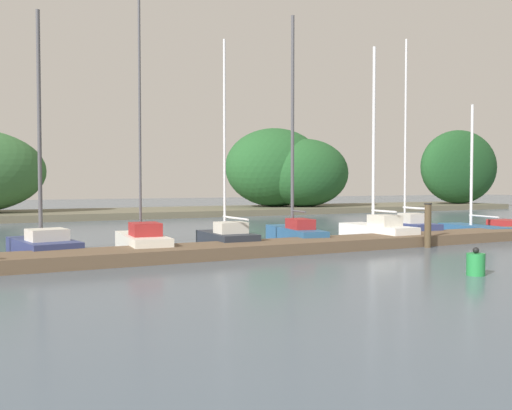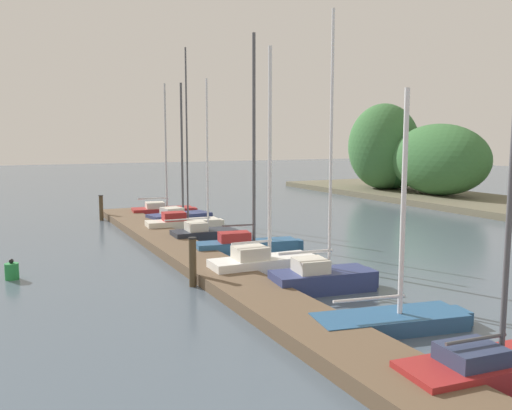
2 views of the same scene
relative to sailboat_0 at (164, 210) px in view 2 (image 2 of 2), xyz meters
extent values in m
cube|color=brown|center=(13.93, -2.23, -0.21)|extent=(31.78, 1.80, 0.35)
ellipsoid|color=#386B38|center=(0.83, 19.36, 2.49)|extent=(8.51, 4.32, 4.95)
ellipsoid|color=#1E4C23|center=(-4.42, 19.75, 2.16)|extent=(6.72, 4.57, 4.28)
ellipsoid|color=#386B38|center=(-4.45, 18.87, 3.32)|extent=(6.07, 5.00, 6.61)
cube|color=maroon|center=(-0.01, -0.09, -0.13)|extent=(1.75, 3.45, 0.50)
cube|color=maroon|center=(0.18, 1.38, -0.16)|extent=(0.83, 0.91, 0.43)
cube|color=beige|center=(-0.07, -0.50, 0.28)|extent=(1.12, 1.11, 0.33)
cylinder|color=#B7B7BC|center=(0.02, 0.16, 3.52)|extent=(0.10, 0.10, 6.80)
cylinder|color=#B7B7BC|center=(-0.08, -0.59, 0.66)|extent=(0.30, 1.66, 0.08)
cube|color=navy|center=(2.56, 0.03, -0.13)|extent=(1.80, 3.29, 0.50)
cube|color=navy|center=(2.34, 1.42, -0.16)|extent=(0.85, 0.89, 0.43)
cube|color=beige|center=(2.62, -0.36, 0.29)|extent=(1.14, 1.08, 0.33)
cylinder|color=#4C4C51|center=(2.52, 0.26, 3.43)|extent=(0.12, 0.12, 6.61)
cube|color=silver|center=(5.28, -0.66, -0.09)|extent=(1.32, 3.41, 0.59)
cube|color=silver|center=(5.39, 0.84, -0.12)|extent=(0.65, 0.88, 0.50)
cube|color=maroon|center=(5.25, -1.07, 0.40)|extent=(0.88, 1.06, 0.38)
cylinder|color=#4C4C51|center=(5.30, -0.41, 4.11)|extent=(0.08, 0.08, 7.80)
cube|color=#232833|center=(8.06, -0.67, -0.11)|extent=(1.31, 2.65, 0.54)
cube|color=#232833|center=(8.11, 0.51, -0.14)|extent=(0.69, 0.68, 0.46)
cube|color=beige|center=(8.05, -0.99, 0.34)|extent=(0.94, 0.82, 0.35)
cylinder|color=silver|center=(8.07, -0.47, 3.27)|extent=(0.08, 0.08, 6.21)
cylinder|color=silver|center=(8.04, -1.34, 0.66)|extent=(0.14, 1.94, 0.07)
cube|color=#285684|center=(11.01, -0.06, -0.11)|extent=(1.55, 3.89, 0.54)
cube|color=#285684|center=(11.29, 1.62, -0.14)|extent=(0.66, 1.02, 0.46)
cube|color=maroon|center=(10.93, -0.52, 0.34)|extent=(0.88, 1.24, 0.35)
cylinder|color=#4C4C51|center=(11.05, 0.22, 3.94)|extent=(0.12, 0.12, 7.56)
cylinder|color=#4C4C51|center=(10.96, -0.35, 0.76)|extent=(0.28, 1.28, 0.06)
cube|color=white|center=(14.01, -0.91, -0.08)|extent=(1.20, 3.38, 0.60)
cube|color=white|center=(14.05, 0.60, -0.11)|extent=(0.63, 0.85, 0.51)
cube|color=beige|center=(14.00, -1.33, 0.41)|extent=(0.86, 1.03, 0.39)
cylinder|color=silver|center=(14.02, -0.66, 3.48)|extent=(0.11, 0.11, 6.54)
cylinder|color=silver|center=(14.00, -1.27, 0.74)|extent=(0.11, 1.37, 0.07)
cube|color=navy|center=(16.22, -0.10, -0.09)|extent=(1.54, 3.03, 0.58)
cube|color=navy|center=(16.39, 1.19, -0.12)|extent=(0.74, 0.80, 0.49)
cube|color=beige|center=(16.17, -0.46, 0.39)|extent=(0.99, 0.98, 0.38)
cylinder|color=silver|center=(16.25, 0.11, 3.83)|extent=(0.08, 0.08, 7.27)
cylinder|color=silver|center=(16.15, -0.62, 0.78)|extent=(0.30, 1.64, 0.08)
cube|color=#285684|center=(19.58, -0.46, -0.20)|extent=(1.81, 3.65, 0.37)
cube|color=#285684|center=(19.86, 1.08, -0.22)|extent=(0.80, 0.98, 0.32)
cylinder|color=silver|center=(19.63, -0.21, 2.53)|extent=(0.12, 0.12, 5.07)
cylinder|color=silver|center=(19.49, -0.98, 0.40)|extent=(0.39, 1.73, 0.07)
cube|color=maroon|center=(22.50, -0.65, -0.15)|extent=(1.45, 3.50, 0.47)
cube|color=#2D3856|center=(22.46, -1.08, 0.24)|extent=(0.95, 1.10, 0.30)
cylinder|color=#4C4C51|center=(22.52, -0.40, 2.63)|extent=(0.11, 0.11, 5.09)
cylinder|color=#4C4C51|center=(22.47, -0.98, 0.49)|extent=(0.19, 1.31, 0.07)
cylinder|color=#4C3D28|center=(-0.13, -3.40, 0.27)|extent=(0.21, 0.21, 1.31)
cylinder|color=black|center=(-0.13, -3.40, 0.95)|extent=(0.24, 0.24, 0.04)
cylinder|color=#4C3D28|center=(14.17, -3.28, 0.33)|extent=(0.22, 0.22, 1.43)
cylinder|color=black|center=(14.17, -3.28, 1.07)|extent=(0.25, 0.25, 0.04)
cylinder|color=#23843D|center=(10.97, -8.07, -0.13)|extent=(0.41, 0.41, 0.51)
sphere|color=black|center=(10.97, -8.07, 0.20)|extent=(0.14, 0.14, 0.14)
camera|label=1|loc=(0.54, -17.20, 1.71)|focal=39.64mm
camera|label=2|loc=(28.85, -8.36, 3.97)|focal=37.62mm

